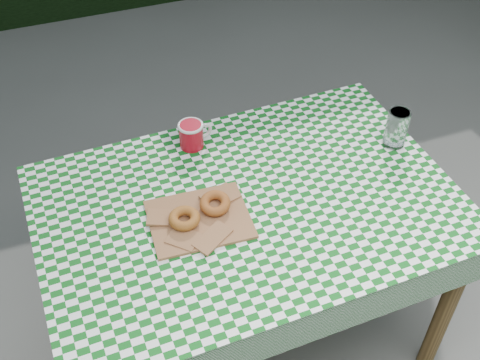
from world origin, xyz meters
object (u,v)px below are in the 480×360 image
object	(u,v)px
paper_bag	(199,219)
coffee_mug	(191,135)
drinking_glass	(397,128)
table	(247,276)

from	to	relation	value
paper_bag	coffee_mug	size ratio (longest dim) A/B	1.83
drinking_glass	paper_bag	bearing A→B (deg)	-171.34
table	drinking_glass	xyz separation A→B (m)	(0.58, 0.09, 0.45)
table	coffee_mug	distance (m)	0.55
table	paper_bag	xyz separation A→B (m)	(-0.17, -0.02, 0.39)
table	paper_bag	distance (m)	0.42
paper_bag	drinking_glass	bearing A→B (deg)	8.66
paper_bag	table	bearing A→B (deg)	6.43
table	drinking_glass	distance (m)	0.74
drinking_glass	table	bearing A→B (deg)	-170.69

